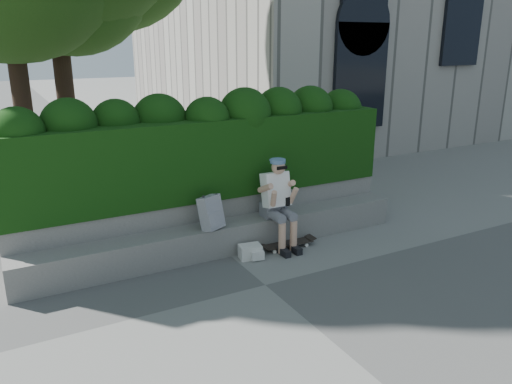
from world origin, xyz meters
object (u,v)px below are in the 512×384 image
backpack_plaid (211,213)px  backpack_ground (250,252)px  person (278,200)px  skateboard (288,244)px

backpack_plaid → backpack_ground: bearing=-57.8°
person → backpack_plaid: (-1.07, 0.08, -0.06)m
person → backpack_ground: (-0.59, -0.22, -0.65)m
person → backpack_plaid: 1.07m
skateboard → backpack_ground: size_ratio=2.57×
skateboard → backpack_plaid: 1.34m
person → backpack_ground: 0.91m
backpack_plaid → backpack_ground: 0.82m
person → backpack_ground: size_ratio=4.36×
skateboard → backpack_ground: (-0.69, -0.05, 0.03)m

